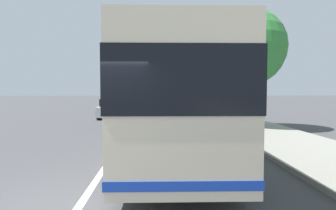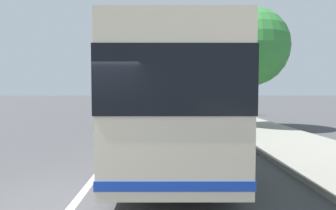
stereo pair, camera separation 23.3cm
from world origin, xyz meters
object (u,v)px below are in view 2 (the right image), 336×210
(car_side_street, at_px, (164,99))
(roadside_tree_mid_block, at_px, (249,47))
(coach_bus, at_px, (171,96))
(utility_pole, at_px, (226,77))
(car_oncoming, at_px, (116,109))
(car_behind_bus, at_px, (172,106))

(car_side_street, bearing_deg, roadside_tree_mid_block, -172.73)
(coach_bus, relative_size, utility_pole, 1.67)
(car_oncoming, relative_size, utility_pole, 0.72)
(car_behind_bus, relative_size, roadside_tree_mid_block, 0.64)
(car_side_street, bearing_deg, car_oncoming, 169.11)
(coach_bus, bearing_deg, car_side_street, 1.09)
(coach_bus, distance_m, car_behind_bus, 15.93)
(car_behind_bus, xyz_separation_m, utility_pole, (-2.15, -4.33, 2.47))
(utility_pole, bearing_deg, car_oncoming, 98.60)
(coach_bus, height_order, roadside_tree_mid_block, roadside_tree_mid_block)
(car_oncoming, distance_m, roadside_tree_mid_block, 11.18)
(roadside_tree_mid_block, bearing_deg, car_behind_bus, 20.85)
(car_side_street, relative_size, roadside_tree_mid_block, 0.72)
(roadside_tree_mid_block, xyz_separation_m, utility_pole, (7.89, -0.51, -1.23))
(coach_bus, bearing_deg, car_oncoming, 18.25)
(car_oncoming, xyz_separation_m, roadside_tree_mid_block, (-6.57, -8.25, 3.72))
(coach_bus, distance_m, utility_pole, 14.64)
(car_oncoming, height_order, roadside_tree_mid_block, roadside_tree_mid_block)
(roadside_tree_mid_block, distance_m, utility_pole, 8.01)
(roadside_tree_mid_block, bearing_deg, car_oncoming, 51.48)
(car_side_street, height_order, utility_pole, utility_pole)
(car_behind_bus, height_order, roadside_tree_mid_block, roadside_tree_mid_block)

